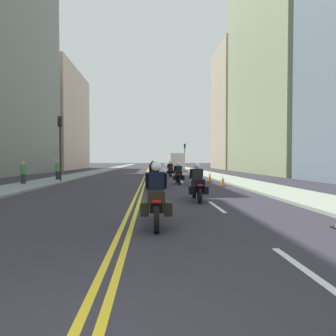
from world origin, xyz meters
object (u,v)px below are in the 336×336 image
(motorcycle_1, at_px, (197,185))
(pedestrian_0, at_px, (58,171))
(parked_truck, at_px, (176,163))
(motorcycle_5, at_px, (170,170))
(motorcycle_0, at_px, (156,200))
(traffic_cone_2, at_px, (210,177))
(motorcycle_6, at_px, (153,169))
(traffic_light_far, at_px, (185,152))
(motorcycle_3, at_px, (178,175))
(pedestrian_1, at_px, (23,173))
(motorcycle_4, at_px, (152,172))
(traffic_light_near, at_px, (60,137))
(motorcycle_2, at_px, (154,178))
(traffic_cone_0, at_px, (223,181))

(motorcycle_1, relative_size, pedestrian_0, 1.32)
(parked_truck, bearing_deg, pedestrian_0, -117.81)
(motorcycle_5, distance_m, parked_truck, 16.96)
(motorcycle_0, distance_m, traffic_cone_2, 14.82)
(motorcycle_6, bearing_deg, motorcycle_1, -87.47)
(parked_truck, bearing_deg, traffic_light_far, 59.43)
(motorcycle_0, height_order, motorcycle_6, same)
(motorcycle_3, distance_m, traffic_cone_2, 3.14)
(motorcycle_5, relative_size, pedestrian_1, 1.34)
(parked_truck, bearing_deg, traffic_cone_2, -88.70)
(motorcycle_0, distance_m, motorcycle_6, 25.91)
(motorcycle_0, bearing_deg, pedestrian_1, 126.57)
(motorcycle_4, height_order, traffic_light_near, traffic_light_near)
(traffic_cone_2, bearing_deg, traffic_light_far, 87.34)
(motorcycle_5, bearing_deg, motorcycle_6, 108.78)
(traffic_light_near, distance_m, parked_truck, 26.08)
(motorcycle_6, bearing_deg, pedestrian_0, -130.66)
(traffic_light_far, bearing_deg, motorcycle_3, -97.69)
(motorcycle_2, xyz_separation_m, traffic_cone_0, (4.51, 2.19, -0.33))
(motorcycle_2, bearing_deg, motorcycle_6, 88.23)
(traffic_light_far, height_order, parked_truck, traffic_light_far)
(motorcycle_2, relative_size, motorcycle_6, 0.98)
(motorcycle_4, relative_size, traffic_light_far, 0.49)
(motorcycle_5, bearing_deg, motorcycle_1, -92.94)
(motorcycle_4, bearing_deg, motorcycle_5, 62.89)
(traffic_cone_2, bearing_deg, traffic_cone_0, -87.21)
(motorcycle_0, relative_size, motorcycle_1, 1.04)
(motorcycle_5, relative_size, motorcycle_6, 0.97)
(motorcycle_1, distance_m, pedestrian_1, 13.08)
(traffic_light_far, xyz_separation_m, pedestrian_0, (-13.46, -25.15, -2.31))
(motorcycle_1, height_order, pedestrian_0, pedestrian_0)
(parked_truck, bearing_deg, traffic_cone_0, -88.52)
(motorcycle_5, xyz_separation_m, parked_truck, (2.06, 16.82, 0.61))
(motorcycle_6, distance_m, traffic_cone_2, 12.56)
(motorcycle_0, distance_m, pedestrian_1, 14.93)
(traffic_cone_0, height_order, parked_truck, parked_truck)
(motorcycle_1, height_order, motorcycle_6, motorcycle_6)
(motorcycle_6, distance_m, pedestrian_1, 16.37)
(motorcycle_5, height_order, pedestrian_0, pedestrian_0)
(traffic_light_near, relative_size, pedestrian_0, 3.07)
(motorcycle_5, height_order, pedestrian_1, pedestrian_1)
(traffic_light_near, distance_m, traffic_light_far, 29.52)
(motorcycle_6, xyz_separation_m, pedestrian_1, (-8.75, -13.83, 0.16))
(traffic_light_far, xyz_separation_m, parked_truck, (-1.80, -3.05, -1.89))
(motorcycle_1, distance_m, parked_truck, 33.91)
(motorcycle_0, bearing_deg, motorcycle_5, 85.80)
(motorcycle_3, distance_m, motorcycle_5, 8.90)
(motorcycle_0, xyz_separation_m, traffic_cone_2, (4.38, 14.15, -0.29))
(motorcycle_6, bearing_deg, traffic_light_near, -124.50)
(motorcycle_4, distance_m, pedestrian_1, 10.10)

